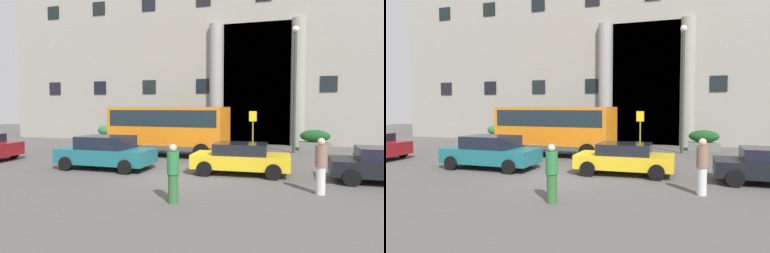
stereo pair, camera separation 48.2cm
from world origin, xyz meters
TOP-DOWN VIEW (x-y plane):
  - ground_plane at (0.00, 0.00)m, footprint 80.00×64.00m
  - office_building_facade at (0.01, 17.48)m, footprint 39.86×9.77m
  - orange_minibus at (-2.35, 5.50)m, footprint 6.78×2.84m
  - bus_stop_sign at (2.21, 7.47)m, footprint 0.44×0.08m
  - hedge_planter_entrance_right at (-1.53, 10.17)m, footprint 1.75×0.89m
  - hedge_planter_far_west at (-9.60, 10.88)m, footprint 1.51×0.99m
  - hedge_planter_west at (5.85, 10.50)m, footprint 1.95×0.92m
  - hedge_planter_entrance_left at (-4.97, 10.17)m, footprint 1.68×0.84m
  - parked_sedan_far at (2.43, 1.32)m, footprint 4.06×2.13m
  - parked_coupe_end at (-3.62, 0.77)m, footprint 4.31×2.12m
  - scooter_by_planter at (7.39, 3.06)m, footprint 2.01×0.68m
  - motorcycle_far_end at (-3.26, 3.05)m, footprint 2.01×0.69m
  - pedestrian_woman_with_bag at (1.18, -3.58)m, footprint 0.36×0.36m
  - pedestrian_man_red_shirt at (5.39, -1.31)m, footprint 0.36×0.36m
  - lamppost_plaza_centre at (4.54, 8.80)m, footprint 0.40×0.40m

SIDE VIEW (x-z plane):
  - ground_plane at x=0.00m, z-range -0.12..0.00m
  - motorcycle_far_end at x=-3.26m, z-range 0.01..0.91m
  - scooter_by_planter at x=7.39m, z-range 0.01..0.91m
  - hedge_planter_west at x=5.85m, z-range -0.02..1.29m
  - hedge_planter_entrance_left at x=-4.97m, z-range -0.02..1.32m
  - hedge_planter_entrance_right at x=-1.53m, z-range -0.02..1.34m
  - hedge_planter_far_west at x=-9.60m, z-range -0.02..1.34m
  - parked_sedan_far at x=2.43m, z-range 0.03..1.33m
  - parked_coupe_end at x=-3.62m, z-range 0.01..1.51m
  - pedestrian_woman_with_bag at x=1.18m, z-range 0.01..1.75m
  - pedestrian_man_red_shirt at x=5.39m, z-range 0.01..1.84m
  - bus_stop_sign at x=2.21m, z-range 0.31..2.86m
  - orange_minibus at x=-2.35m, z-range 0.27..3.07m
  - lamppost_plaza_centre at x=4.54m, z-range 0.63..8.28m
  - office_building_facade at x=0.01m, z-range -0.01..20.12m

